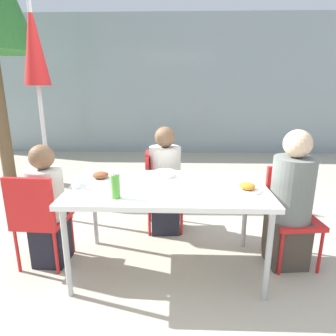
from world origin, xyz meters
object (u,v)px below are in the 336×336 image
Objects in this scene: chair_left at (38,215)px; person_right at (290,204)px; chair_right at (291,208)px; bottle at (116,186)px; person_left at (48,209)px; chair_far at (157,186)px; closed_umbrella at (36,66)px; drinking_cup at (75,183)px; person_far at (165,183)px; salad_bowl at (165,174)px.

person_right is (2.14, 0.13, 0.08)m from chair_left.
bottle is at bearing 12.18° from chair_right.
person_left is 0.90× the size of person_right.
chair_far is at bearing -29.90° from chair_right.
closed_umbrella is at bearing 110.87° from chair_left.
chair_left reaches higher than drinking_cup.
person_far is at bearing 58.14° from chair_far.
chair_left is 1.27m from person_far.
salad_bowl is (1.01, 0.20, 0.27)m from person_left.
person_right is at bearing 6.21° from drinking_cup.
chair_far reaches higher than salad_bowl.
person_right is at bearing -19.09° from closed_umbrella.
salad_bowl is (0.02, -0.44, 0.24)m from person_far.
chair_right is at bearing -17.03° from closed_umbrella.
person_right is at bearing 4.46° from person_left.
person_far is (-1.14, 0.50, 0.05)m from chair_right.
chair_far is 9.88× the size of drinking_cup.
person_far is 6.12× the size of salad_bowl.
closed_umbrella is 1.84m from bottle.
closed_umbrella is at bearing 123.18° from drinking_cup.
chair_left is at bearing -56.09° from chair_far.
person_right is 2.85m from closed_umbrella.
person_far is 1.83m from closed_umbrella.
person_left is 1.56m from closed_umbrella.
person_right reaches higher than salad_bowl.
closed_umbrella is 12.73× the size of salad_bowl.
bottle is (-1.45, -0.47, 0.36)m from chair_right.
chair_far is 0.36× the size of closed_umbrella.
chair_left and chair_right have the same top height.
chair_left is 4.57× the size of salad_bowl.
chair_left is at bearing -165.44° from salad_bowl.
chair_far is (0.91, 0.68, -0.02)m from person_left.
person_right is at bearing 57.37° from person_far.
chair_left is 0.71× the size of person_right.
person_far reaches higher than salad_bowl.
chair_left is 1.13m from salad_bowl.
person_right is 1.34m from chair_far.
closed_umbrella reaches higher than salad_bowl.
bottle is (-1.41, -0.39, 0.28)m from person_right.
drinking_cup is at bearing -153.70° from salad_bowl.
closed_umbrella reaches higher than person_far.
person_left is at bearing -61.62° from person_far.
salad_bowl is (0.33, 0.54, -0.07)m from bottle.
chair_left is at bearing 160.40° from bottle.
person_left is at bearing -168.88° from salad_bowl.
chair_left is 0.85m from bottle.
bottle is at bearing -17.15° from chair_far.
person_left is 0.45m from drinking_cup.
chair_right is at bearing 17.97° from bottle.
chair_far is 1.06m from drinking_cup.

